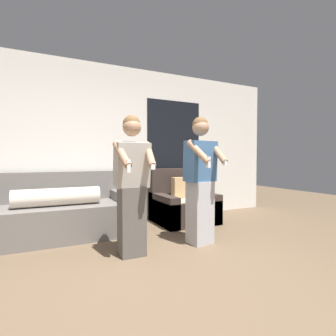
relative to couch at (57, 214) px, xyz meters
name	(u,v)px	position (x,y,z in m)	size (l,w,h in m)	color
ground_plane	(179,296)	(0.79, -2.18, -0.32)	(14.00, 14.00, 0.00)	brown
wall_back	(106,144)	(0.81, 0.52, 1.03)	(6.86, 0.07, 2.70)	silver
couch	(57,214)	(0.00, 0.00, 0.00)	(2.18, 0.96, 0.90)	slate
armchair	(182,204)	(2.02, -0.01, -0.02)	(0.97, 0.90, 0.92)	#332823
person_left	(132,185)	(0.73, -1.17, 0.49)	(0.44, 0.47, 1.59)	#56514C
person_right	(201,179)	(1.65, -1.15, 0.51)	(0.45, 0.50, 1.64)	#B2B2B7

